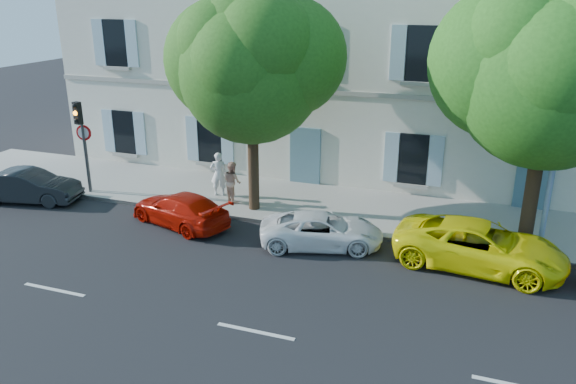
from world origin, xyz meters
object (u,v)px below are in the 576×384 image
at_px(road_sign, 85,144).
at_px(street_lamp, 563,108).
at_px(car_yellow_supercar, 480,246).
at_px(tree_right, 550,77).
at_px(tree_left, 251,71).
at_px(car_dark_sedan, 29,186).
at_px(car_white_coupe, 322,230).
at_px(pedestrian_a, 219,174).
at_px(traffic_light, 80,128).
at_px(car_red_coupe, 180,209).
at_px(pedestrian_b, 232,182).

height_order(road_sign, street_lamp, street_lamp).
height_order(car_yellow_supercar, street_lamp, street_lamp).
bearing_deg(tree_right, tree_left, 178.60).
relative_size(car_dark_sedan, car_white_coupe, 0.98).
xyz_separation_m(tree_left, tree_right, (9.30, -0.23, 0.27)).
height_order(tree_right, road_sign, tree_right).
xyz_separation_m(car_dark_sedan, car_yellow_supercar, (16.61, 0.10, 0.05)).
relative_size(tree_right, road_sign, 3.06).
relative_size(car_white_coupe, street_lamp, 0.49).
bearing_deg(car_dark_sedan, street_lamp, -98.57).
xyz_separation_m(tree_left, pedestrian_a, (-1.86, 0.88, -4.17)).
xyz_separation_m(car_yellow_supercar, tree_left, (-7.98, 1.82, 4.50)).
relative_size(car_white_coupe, traffic_light, 1.07).
bearing_deg(car_dark_sedan, car_white_coupe, -102.97).
distance_m(car_yellow_supercar, pedestrian_a, 10.21).
height_order(car_yellow_supercar, tree_left, tree_left).
bearing_deg(car_red_coupe, traffic_light, -86.14).
relative_size(car_white_coupe, car_yellow_supercar, 0.79).
relative_size(street_lamp, pedestrian_b, 5.09).
height_order(street_lamp, pedestrian_a, street_lamp).
relative_size(car_yellow_supercar, traffic_light, 1.35).
bearing_deg(street_lamp, traffic_light, -179.93).
distance_m(car_dark_sedan, tree_left, 9.94).
distance_m(car_red_coupe, car_white_coupe, 5.16).
height_order(car_white_coupe, tree_right, tree_right).
relative_size(car_red_coupe, tree_right, 0.48).
relative_size(car_dark_sedan, traffic_light, 1.06).
distance_m(car_yellow_supercar, traffic_light, 15.10).
xyz_separation_m(street_lamp, pedestrian_a, (-11.60, 1.49, -3.64)).
bearing_deg(road_sign, car_red_coupe, -17.38).
distance_m(car_dark_sedan, pedestrian_a, 7.33).
relative_size(car_dark_sedan, street_lamp, 0.48).
bearing_deg(car_white_coupe, pedestrian_b, 44.27).
bearing_deg(car_red_coupe, car_dark_sedan, -71.44).
relative_size(tree_left, tree_right, 0.95).
xyz_separation_m(traffic_light, pedestrian_a, (5.07, 1.51, -1.78)).
height_order(car_yellow_supercar, pedestrian_b, pedestrian_b).
distance_m(car_white_coupe, traffic_light, 10.45).
relative_size(car_yellow_supercar, pedestrian_b, 3.16).
bearing_deg(pedestrian_b, pedestrian_a, 7.78).
distance_m(car_white_coupe, pedestrian_b, 4.91).
bearing_deg(pedestrian_a, car_white_coupe, 129.92).
bearing_deg(car_dark_sedan, tree_right, -97.27).
height_order(car_red_coupe, car_white_coupe, car_red_coupe).
bearing_deg(road_sign, car_dark_sedan, -136.98).
relative_size(tree_left, road_sign, 2.89).
relative_size(tree_right, pedestrian_b, 5.29).
height_order(tree_right, traffic_light, tree_right).
height_order(traffic_light, pedestrian_b, traffic_light).
height_order(car_dark_sedan, traffic_light, traffic_light).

